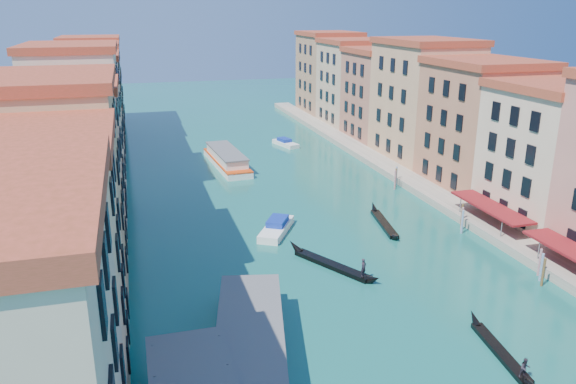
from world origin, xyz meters
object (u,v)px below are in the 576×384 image
object	(u,v)px
vaporetto_far	(227,159)
vaporetto_near	(250,357)
gondola_right	(502,351)
gondola_fore	(332,263)

from	to	relation	value
vaporetto_far	vaporetto_near	bearing A→B (deg)	-102.15
vaporetto_near	vaporetto_far	xyz separation A→B (m)	(8.19, 58.01, -0.30)
vaporetto_near	gondola_right	bearing A→B (deg)	3.65
vaporetto_near	vaporetto_far	bearing A→B (deg)	94.19
gondola_right	vaporetto_far	bearing A→B (deg)	107.60
vaporetto_near	gondola_right	world-z (taller)	vaporetto_near
gondola_fore	gondola_right	world-z (taller)	gondola_fore
vaporetto_far	gondola_fore	world-z (taller)	vaporetto_far
vaporetto_far	gondola_fore	size ratio (longest dim) A/B	1.61
gondola_fore	vaporetto_near	bearing A→B (deg)	-156.64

